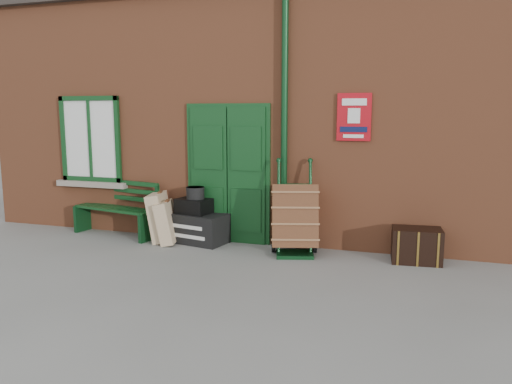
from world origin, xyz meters
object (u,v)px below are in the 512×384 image
at_px(dark_trunk, 417,245).
at_px(houdini_trunk, 197,228).
at_px(bench, 118,207).
at_px(porter_trolley, 295,218).

bearing_deg(dark_trunk, houdini_trunk, 174.00).
relative_size(bench, porter_trolley, 1.17).
relative_size(bench, houdini_trunk, 1.69).
distance_m(porter_trolley, dark_trunk, 1.80).
bearing_deg(bench, houdini_trunk, 8.60).
xyz_separation_m(bench, houdini_trunk, (1.53, -0.08, -0.25)).
bearing_deg(dark_trunk, porter_trolley, 177.46).
relative_size(houdini_trunk, porter_trolley, 0.69).
bearing_deg(dark_trunk, bench, 173.36).
bearing_deg(porter_trolley, bench, 159.96).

